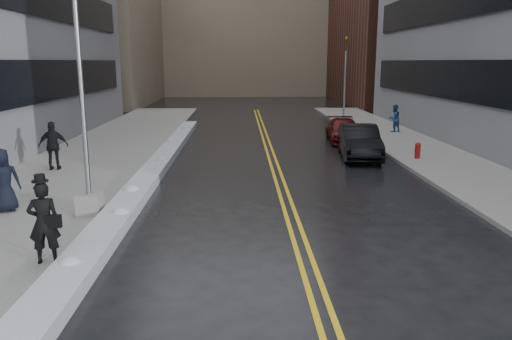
{
  "coord_description": "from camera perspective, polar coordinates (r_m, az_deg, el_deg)",
  "views": [
    {
      "loc": [
        1.02,
        -11.86,
        4.43
      ],
      "look_at": [
        1.48,
        2.48,
        1.3
      ],
      "focal_mm": 35.0,
      "sensor_mm": 36.0,
      "label": 1
    }
  ],
  "objects": [
    {
      "name": "car_black",
      "position": [
        23.72,
        11.72,
        3.18
      ],
      "size": [
        2.1,
        4.83,
        1.54
      ],
      "primitive_type": "imported",
      "rotation": [
        0.0,
        0.0,
        -0.1
      ],
      "color": "black",
      "rests_on": "ground"
    },
    {
      "name": "pedestrian_d",
      "position": [
        21.56,
        -22.15,
        2.58
      ],
      "size": [
        1.2,
        0.63,
        1.95
      ],
      "primitive_type": "imported",
      "rotation": [
        0.0,
        0.0,
        3.28
      ],
      "color": "black",
      "rests_on": "sidewalk_west"
    },
    {
      "name": "pedestrian_fedora",
      "position": [
        11.66,
        -23.08,
        -5.56
      ],
      "size": [
        0.73,
        0.56,
        1.81
      ],
      "primitive_type": "imported",
      "rotation": [
        0.0,
        0.0,
        3.35
      ],
      "color": "black",
      "rests_on": "sidewalk_west"
    },
    {
      "name": "pedestrian_east",
      "position": [
        32.07,
        15.52,
        5.71
      ],
      "size": [
        1.0,
        0.92,
        1.68
      ],
      "primitive_type": "imported",
      "rotation": [
        0.0,
        0.0,
        3.57
      ],
      "color": "navy",
      "rests_on": "sidewalk_east"
    },
    {
      "name": "building_west_far",
      "position": [
        58.43,
        -19.01,
        16.16
      ],
      "size": [
        14.0,
        22.0,
        18.0
      ],
      "primitive_type": "cube",
      "color": "gray",
      "rests_on": "ground"
    },
    {
      "name": "lane_line_left",
      "position": [
        22.35,
        1.63,
        0.88
      ],
      "size": [
        0.12,
        50.0,
        0.01
      ],
      "primitive_type": "cube",
      "color": "gold",
      "rests_on": "ground"
    },
    {
      "name": "building_far",
      "position": [
        72.17,
        -1.08,
        17.54
      ],
      "size": [
        36.0,
        16.0,
        22.0
      ],
      "primitive_type": "cube",
      "color": "gray",
      "rests_on": "ground"
    },
    {
      "name": "car_maroon",
      "position": [
        28.47,
        10.01,
        4.46
      ],
      "size": [
        2.1,
        4.5,
        1.27
      ],
      "primitive_type": "imported",
      "rotation": [
        0.0,
        0.0,
        -0.07
      ],
      "color": "#460B0C",
      "rests_on": "ground"
    },
    {
      "name": "fire_hydrant",
      "position": [
        23.59,
        17.99,
        2.24
      ],
      "size": [
        0.26,
        0.26,
        0.73
      ],
      "color": "maroon",
      "rests_on": "sidewalk_east"
    },
    {
      "name": "pedestrian_c",
      "position": [
        16.13,
        -26.92,
        -1.06
      ],
      "size": [
        1.06,
        0.88,
        1.85
      ],
      "primitive_type": "imported",
      "rotation": [
        0.0,
        0.0,
        3.52
      ],
      "color": "black",
      "rests_on": "sidewalk_west"
    },
    {
      "name": "sidewalk_east",
      "position": [
        24.03,
        20.16,
        1.11
      ],
      "size": [
        4.0,
        50.0,
        0.15
      ],
      "primitive_type": "cube",
      "color": "gray",
      "rests_on": "ground"
    },
    {
      "name": "ground",
      "position": [
        12.71,
        -6.39,
        -8.19
      ],
      "size": [
        160.0,
        160.0,
        0.0
      ],
      "primitive_type": "plane",
      "color": "black",
      "rests_on": "ground"
    },
    {
      "name": "lane_line_right",
      "position": [
        22.37,
        2.39,
        0.89
      ],
      "size": [
        0.12,
        50.0,
        0.01
      ],
      "primitive_type": "cube",
      "color": "gold",
      "rests_on": "ground"
    },
    {
      "name": "snow_ridge",
      "position": [
        20.61,
        -11.48,
        0.13
      ],
      "size": [
        0.9,
        30.0,
        0.34
      ],
      "primitive_type": "cube",
      "color": "silver",
      "rests_on": "ground"
    },
    {
      "name": "traffic_signal",
      "position": [
        36.65,
        10.13,
        10.52
      ],
      "size": [
        0.16,
        0.2,
        6.0
      ],
      "color": "gray",
      "rests_on": "sidewalk_east"
    },
    {
      "name": "sidewalk_west",
      "position": [
        23.3,
        -18.68,
        0.88
      ],
      "size": [
        5.5,
        50.0,
        0.15
      ],
      "primitive_type": "cube",
      "color": "gray",
      "rests_on": "ground"
    },
    {
      "name": "lamppost",
      "position": [
        14.65,
        -19.02,
        4.19
      ],
      "size": [
        0.65,
        0.65,
        7.62
      ],
      "color": "gray",
      "rests_on": "sidewalk_west"
    }
  ]
}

